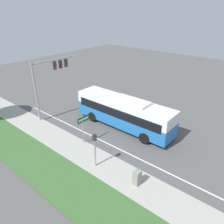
{
  "coord_description": "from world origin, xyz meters",
  "views": [
    {
      "loc": [
        -16.44,
        -8.73,
        11.72
      ],
      "look_at": [
        -0.81,
        4.37,
        1.69
      ],
      "focal_mm": 35.0,
      "sensor_mm": 36.0,
      "label": 1
    }
  ],
  "objects_px": {
    "signal_gantry": "(50,75)",
    "street_sign": "(83,124)",
    "pedestrian_signal": "(95,146)",
    "utility_cabinet": "(137,178)",
    "bus": "(124,111)"
  },
  "relations": [
    {
      "from": "pedestrian_signal",
      "to": "signal_gantry",
      "type": "bearing_deg",
      "value": 70.65
    },
    {
      "from": "bus",
      "to": "signal_gantry",
      "type": "bearing_deg",
      "value": 110.44
    },
    {
      "from": "bus",
      "to": "pedestrian_signal",
      "type": "bearing_deg",
      "value": -161.56
    },
    {
      "from": "signal_gantry",
      "to": "pedestrian_signal",
      "type": "relative_size",
      "value": 2.2
    },
    {
      "from": "street_sign",
      "to": "utility_cabinet",
      "type": "bearing_deg",
      "value": -100.6
    },
    {
      "from": "bus",
      "to": "street_sign",
      "type": "relative_size",
      "value": 3.85
    },
    {
      "from": "pedestrian_signal",
      "to": "street_sign",
      "type": "bearing_deg",
      "value": 60.99
    },
    {
      "from": "utility_cabinet",
      "to": "pedestrian_signal",
      "type": "bearing_deg",
      "value": 97.43
    },
    {
      "from": "pedestrian_signal",
      "to": "utility_cabinet",
      "type": "distance_m",
      "value": 3.92
    },
    {
      "from": "signal_gantry",
      "to": "utility_cabinet",
      "type": "xyz_separation_m",
      "value": [
        -3.11,
        -13.85,
        -4.15
      ]
    },
    {
      "from": "signal_gantry",
      "to": "street_sign",
      "type": "height_order",
      "value": "signal_gantry"
    },
    {
      "from": "signal_gantry",
      "to": "utility_cabinet",
      "type": "relative_size",
      "value": 5.93
    },
    {
      "from": "pedestrian_signal",
      "to": "street_sign",
      "type": "xyz_separation_m",
      "value": [
        1.75,
        3.15,
        0.01
      ]
    },
    {
      "from": "bus",
      "to": "signal_gantry",
      "type": "distance_m",
      "value": 9.06
    },
    {
      "from": "utility_cabinet",
      "to": "street_sign",
      "type": "bearing_deg",
      "value": 79.4
    }
  ]
}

